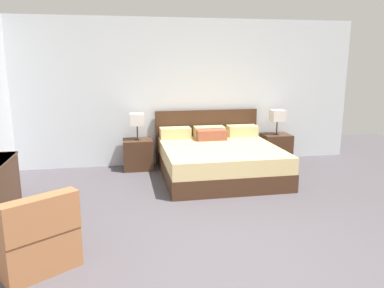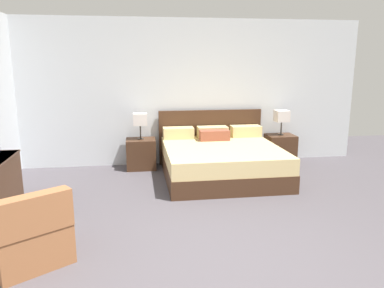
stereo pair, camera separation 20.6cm
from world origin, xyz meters
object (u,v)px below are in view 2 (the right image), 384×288
at_px(table_lamp_right, 282,116).
at_px(bed, 221,159).
at_px(nightstand_left, 141,154).
at_px(armchair_by_window, 28,236).
at_px(table_lamp_left, 140,120).
at_px(nightstand_right, 280,149).

bearing_deg(table_lamp_right, bed, -152.51).
bearing_deg(nightstand_left, armchair_by_window, -109.66).
distance_m(table_lamp_left, armchair_by_window, 3.42).
relative_size(nightstand_left, table_lamp_left, 1.16).
distance_m(nightstand_right, table_lamp_right, 0.63).
xyz_separation_m(bed, table_lamp_left, (-1.33, 0.69, 0.61)).
xyz_separation_m(table_lamp_right, armchair_by_window, (-3.79, -3.17, -0.62)).
bearing_deg(armchair_by_window, table_lamp_left, 70.35).
distance_m(table_lamp_right, armchair_by_window, 4.98).
xyz_separation_m(table_lamp_left, table_lamp_right, (2.66, 0.00, 0.00)).
height_order(nightstand_left, table_lamp_left, table_lamp_left).
bearing_deg(nightstand_right, bed, -152.56).
xyz_separation_m(bed, table_lamp_right, (1.33, 0.69, 0.61)).
distance_m(nightstand_left, nightstand_right, 2.66).
xyz_separation_m(bed, nightstand_left, (-1.33, 0.69, -0.02)).
bearing_deg(armchair_by_window, nightstand_right, 39.88).
distance_m(nightstand_left, table_lamp_left, 0.63).
bearing_deg(table_lamp_right, table_lamp_left, 180.00).
xyz_separation_m(nightstand_right, table_lamp_right, (0.00, 0.00, 0.63)).
bearing_deg(table_lamp_right, nightstand_left, -179.97).
bearing_deg(table_lamp_right, nightstand_right, -90.00).
height_order(table_lamp_left, table_lamp_right, same).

